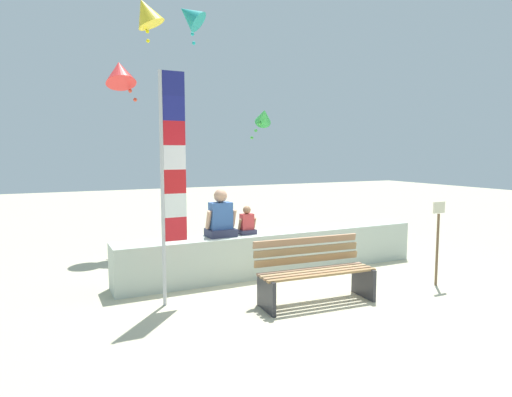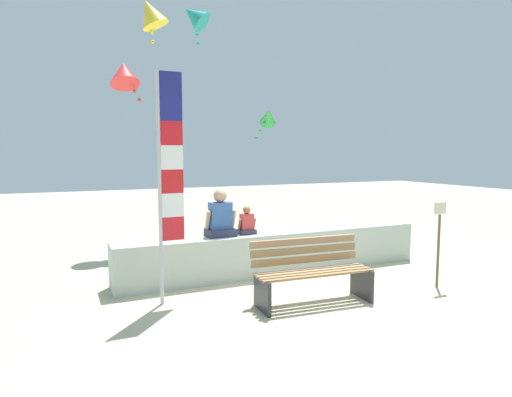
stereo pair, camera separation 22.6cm
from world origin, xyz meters
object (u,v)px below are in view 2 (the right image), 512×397
(person_child, at_px, (247,223))
(kite_yellow, at_px, (151,13))
(kite_green, at_px, (268,116))
(park_bench, at_px, (312,273))
(flag_banner, at_px, (167,171))
(person_adult, at_px, (220,218))
(kite_red, at_px, (124,73))
(sign_post, at_px, (439,237))
(kite_teal, at_px, (194,16))

(person_child, relative_size, kite_yellow, 0.50)
(kite_yellow, distance_m, kite_green, 3.58)
(park_bench, bearing_deg, flag_banner, 156.81)
(person_adult, relative_size, kite_red, 0.84)
(kite_yellow, xyz_separation_m, sign_post, (3.34, -5.15, -4.37))
(park_bench, distance_m, kite_green, 5.80)
(person_child, relative_size, flag_banner, 0.15)
(kite_green, distance_m, sign_post, 5.59)
(person_child, distance_m, sign_post, 3.06)
(kite_yellow, relative_size, sign_post, 0.72)
(person_child, bearing_deg, person_adult, -179.95)
(person_child, relative_size, kite_green, 0.55)
(park_bench, relative_size, kite_green, 1.94)
(kite_yellow, bearing_deg, flag_banner, -98.97)
(park_bench, xyz_separation_m, kite_teal, (-0.21, 4.86, 4.76))
(park_bench, relative_size, kite_yellow, 1.77)
(person_adult, relative_size, person_child, 1.63)
(kite_green, xyz_separation_m, sign_post, (0.47, -5.11, -2.21))
(kite_yellow, relative_size, kite_red, 1.03)
(park_bench, relative_size, sign_post, 1.27)
(kite_yellow, height_order, kite_green, kite_yellow)
(flag_banner, relative_size, kite_yellow, 3.30)
(flag_banner, height_order, sign_post, flag_banner)
(person_child, xyz_separation_m, kite_green, (1.99, 3.29, 2.09))
(kite_red, bearing_deg, kite_yellow, 28.18)
(person_child, bearing_deg, park_bench, -79.69)
(kite_teal, bearing_deg, flag_banner, -111.63)
(sign_post, bearing_deg, person_adult, 148.20)
(kite_teal, bearing_deg, person_adult, -99.80)
(kite_yellow, bearing_deg, kite_green, -0.94)
(person_adult, distance_m, person_child, 0.49)
(park_bench, bearing_deg, person_adult, 115.41)
(flag_banner, distance_m, kite_green, 5.54)
(park_bench, xyz_separation_m, kite_red, (-1.82, 4.60, 3.33))
(park_bench, distance_m, kite_teal, 6.81)
(flag_banner, bearing_deg, person_child, 28.63)
(kite_green, bearing_deg, flag_banner, -130.48)
(flag_banner, relative_size, sign_post, 2.38)
(flag_banner, bearing_deg, person_adult, 38.33)
(park_bench, bearing_deg, person_child, 100.31)
(kite_green, relative_size, sign_post, 0.66)
(park_bench, relative_size, flag_banner, 0.53)
(person_child, relative_size, kite_teal, 0.51)
(person_adult, bearing_deg, flag_banner, -141.67)
(person_child, xyz_separation_m, kite_red, (-1.53, 2.98, 2.84))
(person_child, height_order, kite_yellow, kite_yellow)
(kite_red, distance_m, kite_teal, 2.17)
(flag_banner, height_order, kite_red, kite_red)
(kite_green, bearing_deg, kite_teal, -178.67)
(kite_green, bearing_deg, kite_yellow, 179.06)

